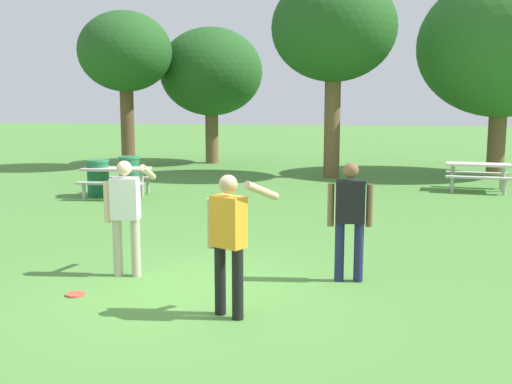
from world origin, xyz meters
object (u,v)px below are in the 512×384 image
(person_bystander, at_px, (229,234))
(tree_broad_center, at_px, (211,72))
(picnic_table_far, at_px, (478,171))
(person_catcher, at_px, (350,214))
(trash_can_beside_table, at_px, (98,178))
(trash_can_further_along, at_px, (129,173))
(person_thrower, at_px, (126,209))
(frisbee, at_px, (75,294))
(tree_slender_mid, at_px, (502,46))
(tree_far_right, at_px, (334,30))
(tree_tall_left, at_px, (125,53))
(picnic_table_near, at_px, (117,176))

(person_bystander, height_order, tree_broad_center, tree_broad_center)
(person_bystander, height_order, picnic_table_far, person_bystander)
(person_catcher, xyz_separation_m, tree_broad_center, (-6.00, 15.42, 2.70))
(trash_can_beside_table, bearing_deg, trash_can_further_along, 68.18)
(person_thrower, relative_size, frisbee, 6.81)
(person_catcher, distance_m, picnic_table_far, 9.82)
(picnic_table_far, bearing_deg, person_catcher, -109.44)
(frisbee, relative_size, tree_slender_mid, 0.04)
(tree_broad_center, relative_size, tree_far_right, 0.83)
(picnic_table_far, relative_size, tree_tall_left, 0.33)
(trash_can_further_along, distance_m, tree_far_right, 7.97)
(trash_can_beside_table, bearing_deg, tree_slender_mid, 31.24)
(person_catcher, height_order, person_bystander, same)
(trash_can_further_along, bearing_deg, picnic_table_far, 10.35)
(person_catcher, relative_size, frisbee, 6.81)
(tree_slender_mid, bearing_deg, picnic_table_near, -147.15)
(person_thrower, relative_size, picnic_table_near, 0.90)
(frisbee, distance_m, picnic_table_far, 12.46)
(person_bystander, xyz_separation_m, trash_can_further_along, (-5.00, 9.13, -0.48))
(person_catcher, xyz_separation_m, trash_can_further_along, (-6.29, 7.50, -0.46))
(person_thrower, bearing_deg, person_catcher, 5.68)
(trash_can_further_along, bearing_deg, trash_can_beside_table, -111.82)
(person_catcher, distance_m, tree_slender_mid, 14.40)
(picnic_table_far, distance_m, tree_tall_left, 12.90)
(tree_broad_center, bearing_deg, tree_far_right, -37.25)
(tree_far_right, bearing_deg, tree_slender_mid, 17.28)
(trash_can_further_along, xyz_separation_m, tree_far_right, (5.37, 4.06, 4.27))
(person_thrower, xyz_separation_m, person_bystander, (1.79, -1.32, 0.00))
(picnic_table_far, bearing_deg, person_thrower, -123.63)
(tree_far_right, bearing_deg, tree_broad_center, 142.75)
(person_catcher, height_order, trash_can_further_along, person_catcher)
(person_bystander, xyz_separation_m, trash_can_beside_table, (-5.43, 8.06, -0.48))
(trash_can_beside_table, bearing_deg, picnic_table_far, 15.75)
(person_catcher, bearing_deg, person_thrower, -174.32)
(tree_tall_left, height_order, tree_broad_center, tree_tall_left)
(person_bystander, relative_size, tree_tall_left, 0.29)
(picnic_table_near, bearing_deg, trash_can_further_along, 96.21)
(tree_tall_left, bearing_deg, tree_broad_center, 44.96)
(person_thrower, distance_m, tree_slender_mid, 15.91)
(tree_tall_left, bearing_deg, trash_can_further_along, -67.10)
(trash_can_beside_table, bearing_deg, tree_broad_center, 85.43)
(trash_can_further_along, bearing_deg, frisbee, -71.74)
(person_thrower, bearing_deg, tree_slender_mid, 60.68)
(tree_tall_left, bearing_deg, person_bystander, -63.38)
(person_catcher, relative_size, trash_can_further_along, 1.71)
(tree_tall_left, bearing_deg, tree_slender_mid, 1.70)
(trash_can_further_along, distance_m, tree_tall_left, 6.93)
(person_catcher, height_order, tree_tall_left, tree_tall_left)
(tree_broad_center, bearing_deg, picnic_table_near, -91.04)
(person_thrower, height_order, tree_slender_mid, tree_slender_mid)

